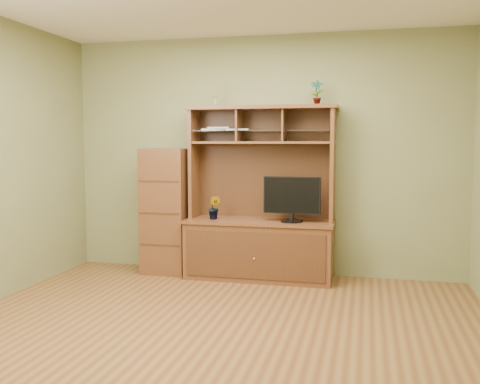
% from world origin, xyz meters
% --- Properties ---
extents(room, '(4.54, 4.04, 2.74)m').
position_xyz_m(room, '(0.00, 0.00, 1.35)').
color(room, brown).
rests_on(room, ground).
extents(media_hutch, '(1.66, 0.61, 1.90)m').
position_xyz_m(media_hutch, '(0.03, 1.73, 0.52)').
color(media_hutch, '#462314').
rests_on(media_hutch, room).
extents(monitor, '(0.62, 0.24, 0.49)m').
position_xyz_m(monitor, '(0.39, 1.64, 0.91)').
color(monitor, black).
rests_on(monitor, media_hutch).
extents(orchid_plant, '(0.17, 0.14, 0.26)m').
position_xyz_m(orchid_plant, '(-0.47, 1.65, 0.78)').
color(orchid_plant, '#25591E').
rests_on(orchid_plant, media_hutch).
extents(top_plant, '(0.15, 0.11, 0.27)m').
position_xyz_m(top_plant, '(0.63, 1.80, 2.04)').
color(top_plant, '#2B6623').
rests_on(top_plant, media_hutch).
extents(reed_diffuser, '(0.06, 0.06, 0.30)m').
position_xyz_m(reed_diffuser, '(-0.49, 1.80, 2.02)').
color(reed_diffuser, silver).
rests_on(reed_diffuser, media_hutch).
extents(magazines, '(0.57, 0.26, 0.04)m').
position_xyz_m(magazines, '(-0.42, 1.81, 1.65)').
color(magazines, '#B5B5BA').
rests_on(magazines, media_hutch).
extents(side_cabinet, '(0.51, 0.47, 1.43)m').
position_xyz_m(side_cabinet, '(-1.07, 1.75, 0.72)').
color(side_cabinet, '#462314').
rests_on(side_cabinet, room).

